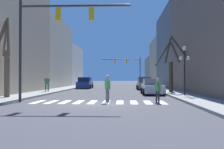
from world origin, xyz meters
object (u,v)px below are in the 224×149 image
traffic_signal_far (128,65)px  street_tree_right_mid (172,65)px  street_lamp_right_corner (184,60)px  pedestrian_waiting_at_curb (107,86)px  pedestrian_near_right_corner (158,88)px  car_parked_left_far (85,83)px  traffic_signal_near (51,28)px  car_parked_right_mid (144,84)px  pedestrian_on_right_sidewalk (47,82)px  street_tree_right_far (6,60)px  car_at_intersection (152,87)px

traffic_signal_far → street_tree_right_mid: bearing=-82.7°
street_lamp_right_corner → pedestrian_waiting_at_curb: (-6.17, -5.14, -2.02)m
pedestrian_waiting_at_curb → street_tree_right_mid: 12.17m
pedestrian_near_right_corner → pedestrian_waiting_at_curb: size_ratio=0.88×
traffic_signal_far → car_parked_left_far: traffic_signal_far is taller
traffic_signal_near → car_parked_right_mid: size_ratio=1.67×
pedestrian_waiting_at_curb → traffic_signal_near: bearing=-111.5°
street_tree_right_mid → car_parked_right_mid: bearing=105.7°
street_lamp_right_corner → car_parked_left_far: bearing=123.1°
street_lamp_right_corner → pedestrian_on_right_sidewalk: 14.44m
traffic_signal_far → pedestrian_near_right_corner: 41.79m
traffic_signal_near → pedestrian_on_right_sidewalk: traffic_signal_near is taller
traffic_signal_near → car_parked_left_far: traffic_signal_near is taller
traffic_signal_near → street_tree_right_far: 5.05m
pedestrian_near_right_corner → pedestrian_on_right_sidewalk: pedestrian_on_right_sidewalk is taller
car_parked_right_mid → pedestrian_on_right_sidewalk: 13.51m
car_parked_left_far → pedestrian_near_right_corner: (8.04, -22.06, 0.15)m
car_at_intersection → pedestrian_on_right_sidewalk: pedestrian_on_right_sidewalk is taller
traffic_signal_near → car_parked_left_far: size_ratio=1.63×
car_parked_left_far → pedestrian_on_right_sidewalk: pedestrian_on_right_sidewalk is taller
car_parked_left_far → pedestrian_near_right_corner: bearing=-160.0°
car_parked_left_far → pedestrian_on_right_sidewalk: 11.76m
pedestrian_waiting_at_curb → pedestrian_on_right_sidewalk: bearing=-170.0°
traffic_signal_near → car_parked_left_far: 22.56m
street_tree_right_mid → pedestrian_on_right_sidewalk: bearing=179.7°
street_lamp_right_corner → street_tree_right_far: street_tree_right_far is taller
traffic_signal_far → car_at_intersection: (1.74, -33.38, -3.84)m
street_lamp_right_corner → pedestrian_waiting_at_curb: bearing=-140.2°
traffic_signal_far → pedestrian_on_right_sidewalk: traffic_signal_far is taller
car_parked_right_mid → pedestrian_waiting_at_curb: size_ratio=2.46×
car_parked_left_far → street_tree_right_far: street_tree_right_far is taller
traffic_signal_far → street_tree_right_mid: size_ratio=1.48×
street_lamp_right_corner → pedestrian_near_right_corner: (-2.92, -5.23, -2.14)m
car_parked_left_far → car_parked_right_mid: bearing=-112.7°
car_parked_left_far → street_lamp_right_corner: bearing=-146.9°
pedestrian_near_right_corner → street_tree_right_mid: bearing=-39.7°
traffic_signal_far → street_lamp_right_corner: (4.12, -36.38, -1.49)m
car_parked_left_far → street_tree_right_far: (-2.96, -19.91, 2.13)m
pedestrian_on_right_sidewalk → street_tree_right_far: street_tree_right_far is taller
traffic_signal_far → pedestrian_on_right_sidewalk: 32.59m
traffic_signal_far → street_tree_right_mid: 31.44m
car_at_intersection → pedestrian_near_right_corner: pedestrian_near_right_corner is taller
traffic_signal_far → pedestrian_waiting_at_curb: size_ratio=4.85×
car_parked_left_far → pedestrian_near_right_corner: 23.48m
street_tree_right_mid → pedestrian_waiting_at_curb: bearing=-120.2°
pedestrian_on_right_sidewalk → pedestrian_waiting_at_curb: bearing=129.6°
traffic_signal_near → street_tree_right_far: bearing=151.2°
street_lamp_right_corner → pedestrian_on_right_sidewalk: (-13.29, 5.30, -1.96)m
pedestrian_on_right_sidewalk → street_tree_right_far: 8.60m
street_tree_right_mid → pedestrian_near_right_corner: bearing=-105.0°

